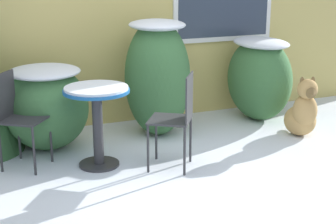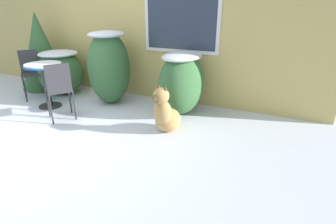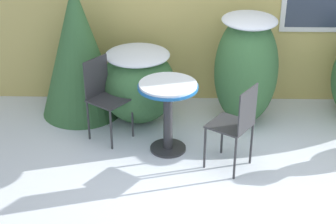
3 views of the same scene
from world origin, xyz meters
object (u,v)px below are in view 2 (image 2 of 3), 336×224
object	(u,v)px
patio_chair_far_side	(59,89)
patio_table	(45,75)
dog	(165,114)
patio_chair_near_table	(31,71)

from	to	relation	value
patio_chair_far_side	patio_table	bearing A→B (deg)	-82.41
patio_table	patio_chair_far_side	xyz separation A→B (m)	(0.68, -0.34, -0.07)
patio_table	dog	size ratio (longest dim) A/B	1.11
patio_table	patio_chair_far_side	bearing A→B (deg)	-26.62
patio_table	dog	bearing A→B (deg)	-0.85
patio_chair_far_side	dog	size ratio (longest dim) A/B	1.30
patio_chair_near_table	patio_chair_far_side	bearing A→B (deg)	-77.71
patio_table	patio_chair_far_side	world-z (taller)	patio_chair_far_side
patio_table	patio_chair_near_table	xyz separation A→B (m)	(-0.71, 0.28, -0.07)
patio_table	patio_chair_near_table	distance (m)	0.76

